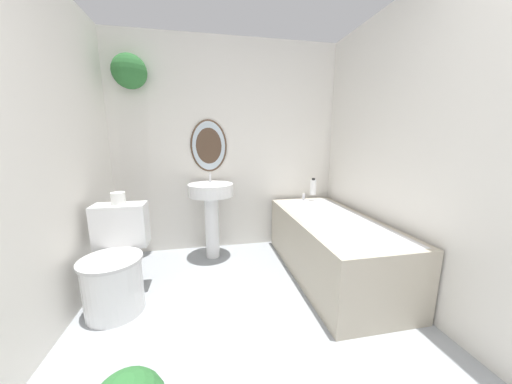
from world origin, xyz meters
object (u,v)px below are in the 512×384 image
(toilet, at_px, (116,266))
(shampoo_bottle, at_px, (313,187))
(pedestal_sink, at_px, (211,203))
(bathtub, at_px, (331,244))
(toilet_paper_roll, at_px, (118,198))

(toilet, distance_m, shampoo_bottle, 2.17)
(toilet, relative_size, pedestal_sink, 0.83)
(bathtub, relative_size, shampoo_bottle, 8.33)
(bathtub, bearing_deg, shampoo_bottle, 82.18)
(toilet, relative_size, toilet_paper_roll, 7.00)
(toilet, distance_m, bathtub, 1.88)
(toilet, height_order, shampoo_bottle, shampoo_bottle)
(pedestal_sink, bearing_deg, shampoo_bottle, 3.57)
(shampoo_bottle, height_order, toilet_paper_roll, toilet_paper_roll)
(toilet, bearing_deg, shampoo_bottle, 22.11)
(toilet, height_order, toilet_paper_roll, toilet_paper_roll)
(pedestal_sink, distance_m, shampoo_bottle, 1.21)
(pedestal_sink, xyz_separation_m, shampoo_bottle, (1.21, 0.08, 0.12))
(toilet, distance_m, toilet_paper_roll, 0.54)
(toilet, bearing_deg, toilet_paper_roll, 90.00)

